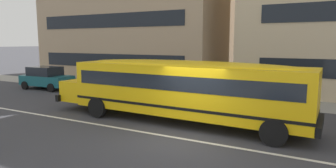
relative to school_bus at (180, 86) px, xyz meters
The scene contains 6 objects.
ground_plane 2.78m from the school_bus, 60.55° to the right, with size 400.00×400.00×0.00m, color #38383D.
sidewalk_far 6.61m from the school_bus, 79.91° to the left, with size 120.00×3.00×0.01m, color gray.
lane_centreline 2.78m from the school_bus, 60.55° to the right, with size 110.00×0.16×0.01m, color silver.
school_bus is the anchor object (origin of this frame).
parked_car_teal_under_tree 13.15m from the school_bus, 164.14° to the left, with size 3.97×2.01×1.64m.
apartment_block_far_left 18.35m from the school_bus, 125.98° to the left, with size 16.48×12.94×13.30m.
Camera 1 is at (4.38, -9.32, 3.44)m, focal length 31.91 mm.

